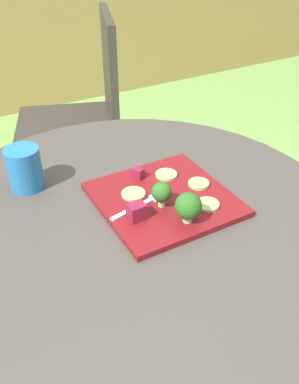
{
  "coord_description": "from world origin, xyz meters",
  "views": [
    {
      "loc": [
        -0.32,
        -0.63,
        1.25
      ],
      "look_at": [
        0.04,
        -0.0,
        0.74
      ],
      "focal_mm": 38.78,
      "sensor_mm": 36.0,
      "label": 1
    }
  ],
  "objects": [
    {
      "name": "drinking_glass",
      "position": [
        -0.17,
        0.21,
        0.74
      ],
      "size": [
        0.08,
        0.08,
        0.1
      ],
      "color": "#236BA8",
      "rests_on": "patio_table"
    },
    {
      "name": "cucumber_slice_1",
      "position": [
        0.12,
        0.07,
        0.72
      ],
      "size": [
        0.05,
        0.05,
        0.01
      ],
      "primitive_type": "cylinder",
      "color": "#8EB766",
      "rests_on": "salad_plate"
    },
    {
      "name": "broccoli_floret_1",
      "position": [
        0.05,
        -0.03,
        0.75
      ],
      "size": [
        0.04,
        0.04,
        0.06
      ],
      "color": "#99B770",
      "rests_on": "salad_plate"
    },
    {
      "name": "cucumber_slice_2",
      "position": [
        0.02,
        0.04,
        0.72
      ],
      "size": [
        0.05,
        0.05,
        0.01
      ],
      "primitive_type": "cylinder",
      "color": "#8EB766",
      "rests_on": "salad_plate"
    },
    {
      "name": "beet_chunk_0",
      "position": [
        0.06,
        0.1,
        0.73
      ],
      "size": [
        0.03,
        0.03,
        0.02
      ],
      "primitive_type": "cube",
      "rotation": [
        0.0,
        0.0,
        5.14
      ],
      "color": "maroon",
      "rests_on": "salad_plate"
    },
    {
      "name": "salad_plate",
      "position": [
        0.08,
        -0.0,
        0.71
      ],
      "size": [
        0.28,
        0.28,
        0.01
      ],
      "primitive_type": "cube",
      "color": "maroon",
      "rests_on": "patio_table"
    },
    {
      "name": "beet_chunk_1",
      "position": [
        -0.01,
        -0.04,
        0.73
      ],
      "size": [
        0.04,
        0.03,
        0.04
      ],
      "primitive_type": "cube",
      "rotation": [
        0.0,
        0.0,
        0.03
      ],
      "color": "maroon",
      "rests_on": "salad_plate"
    },
    {
      "name": "cucumber_slice_3",
      "position": [
        0.14,
        -0.07,
        0.72
      ],
      "size": [
        0.05,
        0.05,
        0.01
      ],
      "primitive_type": "cylinder",
      "color": "#8EB766",
      "rests_on": "salad_plate"
    },
    {
      "name": "fork",
      "position": [
        0.03,
        -0.0,
        0.72
      ],
      "size": [
        0.15,
        0.05,
        0.0
      ],
      "color": "silver",
      "rests_on": "salad_plate"
    },
    {
      "name": "patio_chair",
      "position": [
        0.27,
        0.97,
        0.53
      ],
      "size": [
        0.56,
        0.56,
        0.9
      ],
      "color": "#332D28",
      "rests_on": "ground_plane"
    },
    {
      "name": "broccoli_floret_0",
      "position": [
        0.07,
        -0.1,
        0.75
      ],
      "size": [
        0.06,
        0.06,
        0.07
      ],
      "color": "#99B770",
      "rests_on": "salad_plate"
    },
    {
      "name": "patio_table",
      "position": [
        0.0,
        0.0,
        0.46
      ],
      "size": [
        0.94,
        0.94,
        0.7
      ],
      "color": "#423D38",
      "rests_on": "ground_plane"
    },
    {
      "name": "cucumber_slice_0",
      "position": [
        0.17,
        -0.0,
        0.72
      ],
      "size": [
        0.05,
        0.05,
        0.01
      ],
      "primitive_type": "cylinder",
      "color": "#8EB766",
      "rests_on": "salad_plate"
    }
  ]
}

